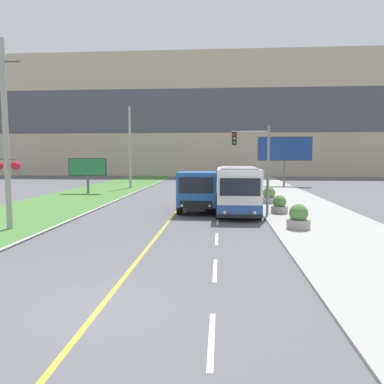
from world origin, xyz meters
TOP-DOWN VIEW (x-y plane):
  - ground_plane at (0.00, 0.00)m, footprint 300.00×300.00m
  - lane_marking_centre at (0.41, 2.89)m, footprint 2.88×140.00m
  - apartment_block_background at (0.00, 62.24)m, footprint 80.00×8.04m
  - city_bus at (3.96, 14.52)m, footprint 2.66×5.59m
  - dump_truck at (1.43, 15.54)m, footprint 2.50×6.46m
  - utility_pole_near at (-7.65, 9.13)m, footprint 1.80×0.44m
  - utility_pole_far at (-7.38, 33.25)m, footprint 1.80×0.28m
  - traffic_light_mast at (5.09, 14.31)m, footprint 2.28×0.32m
  - billboard_large at (10.55, 37.23)m, footprint 6.43×0.24m
  - billboard_small at (-10.04, 26.88)m, footprint 3.76×0.24m
  - planter_round_near at (6.75, 9.95)m, footprint 1.15×1.15m
  - planter_round_second at (6.60, 14.97)m, footprint 1.04×1.04m
  - planter_round_third at (6.59, 19.99)m, footprint 1.18×1.18m

SIDE VIEW (x-z plane):
  - ground_plane at x=0.00m, z-range 0.00..0.00m
  - lane_marking_centre at x=0.41m, z-range 0.00..0.01m
  - planter_round_second at x=6.60m, z-range 0.01..1.16m
  - planter_round_near at x=6.75m, z-range 0.00..1.25m
  - planter_round_third at x=6.59m, z-range 0.00..1.26m
  - dump_truck at x=1.43m, z-range 0.02..2.69m
  - city_bus at x=3.96m, z-range 0.02..3.00m
  - billboard_small at x=-10.04m, z-range 0.75..4.20m
  - traffic_light_mast at x=5.09m, z-range 0.77..6.29m
  - billboard_large at x=10.55m, z-range 1.42..7.37m
  - utility_pole_near at x=-7.65m, z-range -0.23..9.09m
  - utility_pole_far at x=-7.38m, z-range 0.05..9.22m
  - apartment_block_background at x=0.00m, z-range 0.00..22.08m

